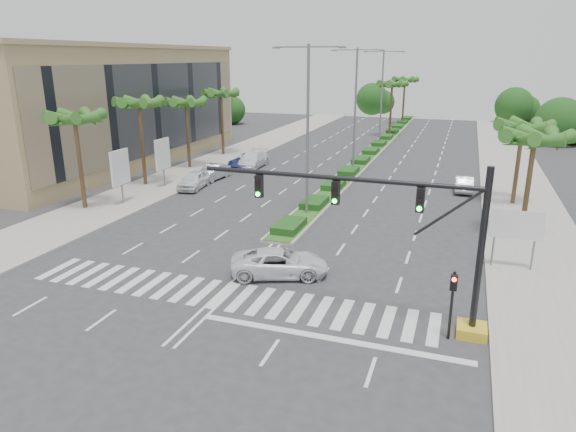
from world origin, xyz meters
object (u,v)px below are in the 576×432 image
at_px(car_crossing, 279,263).
at_px(car_parked_d, 252,160).
at_px(car_right, 464,183).
at_px(car_parked_a, 194,180).
at_px(car_parked_b, 213,172).
at_px(car_parked_c, 247,161).

bearing_deg(car_crossing, car_parked_d, 5.35).
bearing_deg(car_right, car_crossing, 66.73).
bearing_deg(car_parked_a, car_parked_b, 82.87).
bearing_deg(car_right, car_parked_c, -9.00).
height_order(car_parked_c, car_right, car_parked_c).
bearing_deg(car_parked_c, car_parked_d, 30.73).
xyz_separation_m(car_parked_b, car_parked_c, (0.79, 6.19, 0.01)).
xyz_separation_m(car_crossing, car_right, (8.98, 22.09, -0.01)).
xyz_separation_m(car_parked_d, car_crossing, (12.29, -25.35, -0.10)).
relative_size(car_parked_a, car_parked_c, 0.86).
bearing_deg(car_parked_d, car_right, -10.37).
xyz_separation_m(car_parked_a, car_parked_c, (0.79, 9.81, -0.04)).
height_order(car_parked_d, car_crossing, car_parked_d).
relative_size(car_parked_c, car_right, 1.23).
height_order(car_parked_b, car_parked_d, car_parked_d).
xyz_separation_m(car_parked_a, car_crossing, (13.59, -15.28, -0.05)).
distance_m(car_parked_a, car_parked_d, 10.15).
height_order(car_parked_a, car_parked_d, car_parked_d).
distance_m(car_parked_c, car_crossing, 28.17).
xyz_separation_m(car_parked_c, car_crossing, (12.80, -25.09, -0.01)).
bearing_deg(car_parked_a, car_parked_c, 78.26).
bearing_deg(car_parked_d, car_parked_b, -103.07).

